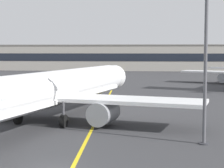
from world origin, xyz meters
TOP-DOWN VIEW (x-y plane):
  - taxiway_centreline at (0.00, 30.00)m, footprint 8.56×179.82m
  - airliner_foreground at (-4.18, 15.74)m, footprint 32.21×40.94m
  - apron_lamp_post at (10.68, 7.85)m, footprint 2.24×0.90m
  - safety_cone_by_nose_gear at (-3.72, 32.04)m, footprint 0.44×0.44m
  - terminal_building at (1.49, 123.57)m, footprint 112.76×12.40m

SIDE VIEW (x-z plane):
  - taxiway_centreline at x=0.00m, z-range 0.00..0.01m
  - safety_cone_by_nose_gear at x=-3.72m, z-range -0.02..0.53m
  - airliner_foreground at x=-4.18m, z-range -2.46..9.19m
  - terminal_building at x=1.49m, z-range 0.01..9.74m
  - apron_lamp_post at x=10.68m, z-range 0.31..14.09m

